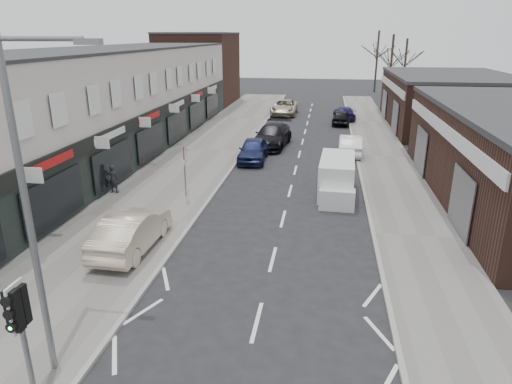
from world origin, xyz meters
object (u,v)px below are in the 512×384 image
at_px(traffic_light, 19,318).
at_px(white_van, 337,178).
at_px(pedestrian, 113,179).
at_px(parked_car_right_a, 350,145).
at_px(parked_car_right_c, 344,113).
at_px(parked_car_left_b, 272,136).
at_px(parked_car_left_c, 284,107).
at_px(parked_car_right_b, 341,117).
at_px(sedan_on_pavement, 132,231).
at_px(warning_sign, 185,157).
at_px(street_lamp, 32,198).
at_px(parked_car_left_a, 253,150).

bearing_deg(traffic_light, white_van, 66.72).
relative_size(pedestrian, parked_car_right_a, 0.35).
bearing_deg(parked_car_right_c, parked_car_right_a, 85.48).
bearing_deg(parked_car_right_a, parked_car_right_c, -87.47).
bearing_deg(traffic_light, parked_car_right_a, 72.05).
xyz_separation_m(parked_car_left_b, parked_car_left_c, (-0.42, 14.37, -0.05)).
distance_m(pedestrian, parked_car_right_b, 25.05).
height_order(white_van, parked_car_left_c, white_van).
distance_m(white_van, sedan_on_pavement, 11.24).
distance_m(warning_sign, parked_car_left_b, 12.54).
bearing_deg(street_lamp, parked_car_right_b, 77.53).
bearing_deg(street_lamp, parked_car_left_b, 84.67).
height_order(parked_car_left_c, parked_car_right_c, parked_car_left_c).
bearing_deg(parked_car_right_c, parked_car_left_a, 64.04).
distance_m(sedan_on_pavement, parked_car_right_c, 31.69).
relative_size(white_van, parked_car_left_a, 1.15).
distance_m(parked_car_left_a, parked_car_right_c, 17.65).
distance_m(street_lamp, parked_car_right_a, 24.84).
height_order(white_van, parked_car_right_b, white_van).
height_order(pedestrian, parked_car_right_b, pedestrian).
distance_m(street_lamp, parked_car_right_c, 38.09).
relative_size(sedan_on_pavement, parked_car_right_c, 1.01).
xyz_separation_m(white_van, parked_car_right_b, (0.72, 20.03, -0.23)).
height_order(traffic_light, white_van, traffic_light).
distance_m(street_lamp, pedestrian, 14.13).
height_order(parked_car_left_b, parked_car_left_c, parked_car_left_b).
bearing_deg(traffic_light, parked_car_right_c, 78.33).
distance_m(sedan_on_pavement, parked_car_left_a, 14.19).
relative_size(traffic_light, parked_car_left_a, 0.71).
distance_m(traffic_light, street_lamp, 2.52).
distance_m(parked_car_right_b, parked_car_right_c, 2.37).
bearing_deg(white_van, parked_car_right_a, 85.32).
bearing_deg(parked_car_left_b, parked_car_right_c, 70.48).
height_order(street_lamp, parked_car_right_c, street_lamp).
bearing_deg(parked_car_left_c, sedan_on_pavement, -94.15).
bearing_deg(white_van, parked_car_left_c, 104.07).
xyz_separation_m(parked_car_left_a, parked_car_right_b, (6.09, 14.09, -0.06)).
distance_m(parked_car_left_b, parked_car_left_c, 14.37).
relative_size(white_van, parked_car_right_b, 1.25).
height_order(traffic_light, parked_car_right_b, traffic_light).
distance_m(traffic_light, parked_car_right_a, 25.70).
relative_size(white_van, parked_car_left_b, 0.89).
height_order(parked_car_left_a, parked_car_right_a, parked_car_left_a).
relative_size(street_lamp, warning_sign, 2.96).
distance_m(traffic_light, parked_car_left_b, 26.26).
bearing_deg(sedan_on_pavement, parked_car_right_b, -105.96).
bearing_deg(parked_car_right_a, warning_sign, 52.69).
bearing_deg(parked_car_left_c, parked_car_left_a, -90.22).
bearing_deg(parked_car_right_c, parked_car_right_b, 76.85).
xyz_separation_m(parked_car_left_c, parked_car_right_c, (6.12, -2.25, -0.10)).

